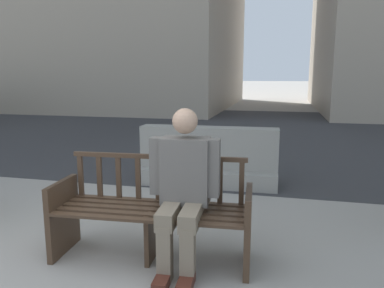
% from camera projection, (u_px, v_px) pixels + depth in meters
% --- Properties ---
extents(street_asphalt, '(120.00, 12.00, 0.01)m').
position_uv_depth(street_asphalt, '(219.00, 129.00, 11.06)').
color(street_asphalt, '#333335').
rests_on(street_asphalt, ground).
extents(street_bench, '(1.72, 0.62, 0.88)m').
position_uv_depth(street_bench, '(152.00, 215.00, 3.22)').
color(street_bench, '#473323').
rests_on(street_bench, ground).
extents(seated_person, '(0.59, 0.74, 1.31)m').
position_uv_depth(seated_person, '(183.00, 185.00, 3.06)').
color(seated_person, '#66605B').
rests_on(seated_person, ground).
extents(jersey_barrier_centre, '(2.02, 0.74, 0.84)m').
position_uv_depth(jersey_barrier_centre, '(208.00, 161.00, 5.49)').
color(jersey_barrier_centre, gray).
rests_on(jersey_barrier_centre, ground).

